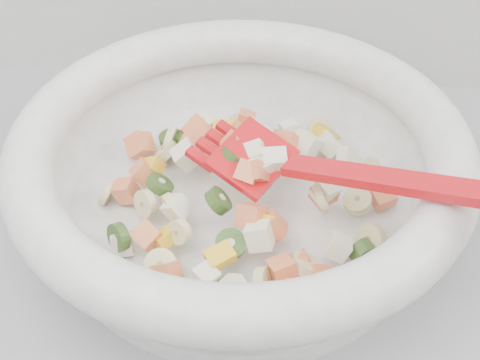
{
  "coord_description": "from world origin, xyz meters",
  "views": [
    {
      "loc": [
        -0.12,
        1.03,
        1.35
      ],
      "look_at": [
        -0.15,
        1.48,
        0.95
      ],
      "focal_mm": 50.0,
      "sensor_mm": 36.0,
      "label": 1
    }
  ],
  "objects": [
    {
      "name": "mixing_bowl",
      "position": [
        -0.15,
        1.48,
        0.96
      ],
      "size": [
        0.45,
        0.41,
        0.15
      ],
      "color": "white",
      "rests_on": "counter"
    }
  ]
}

